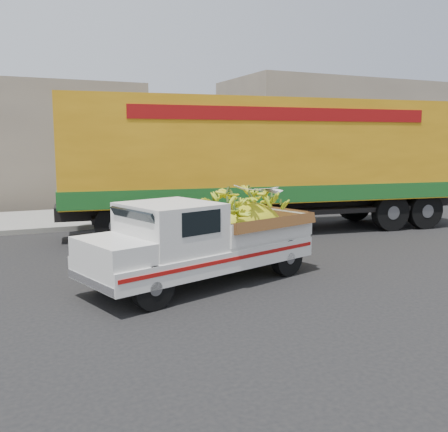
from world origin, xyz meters
name	(u,v)px	position (x,y,z in m)	size (l,w,h in m)	color
ground	(250,266)	(0.00, 0.00, 0.00)	(100.00, 100.00, 0.00)	black
curb	(164,222)	(0.00, 6.08, 0.07)	(60.00, 0.25, 0.15)	gray
sidewalk	(146,214)	(0.00, 8.18, 0.07)	(60.00, 4.00, 0.14)	gray
building_right	(345,136)	(14.00, 15.08, 3.00)	(14.00, 6.00, 6.00)	gray
pickup_truck	(216,237)	(-1.06, -0.65, 0.84)	(4.72, 2.84, 1.56)	black
semi_trailer	(270,159)	(2.50, 3.62, 2.12)	(12.05, 4.03, 3.80)	black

